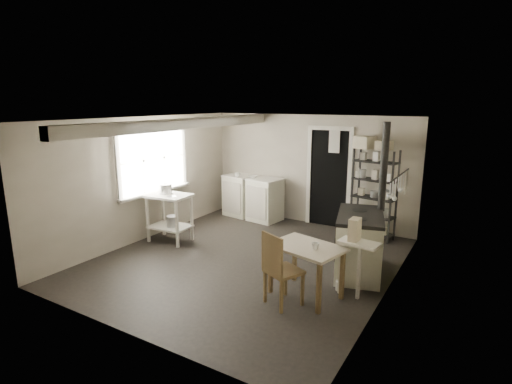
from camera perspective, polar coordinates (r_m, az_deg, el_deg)
The scene contains 31 objects.
floor at distance 6.70m, azimuth -1.33°, elevation -9.70°, with size 5.00×5.00×0.00m, color black.
ceiling at distance 6.20m, azimuth -1.45°, elevation 10.34°, with size 5.00×5.00×0.00m, color white.
wall_back at distance 8.53m, azimuth 7.61°, elevation 3.16°, with size 4.50×0.02×2.30m, color #B1A897.
wall_front at distance 4.52m, azimuth -18.62°, elevation -6.21°, with size 4.50×0.02×2.30m, color #B1A897.
wall_left at distance 7.76m, azimuth -15.59°, elevation 1.84°, with size 0.02×5.00×2.30m, color #B1A897.
wall_right at distance 5.53m, azimuth 18.79°, elevation -2.76°, with size 0.02×5.00×2.30m, color #B1A897.
window at distance 7.82m, azimuth -14.54°, elevation 4.58°, with size 0.12×1.76×1.28m, color white, non-canonical shape.
doorway at distance 8.37m, azimuth 10.32°, elevation 1.83°, with size 0.96×0.10×2.08m, color white, non-canonical shape.
ceiling_beam at distance 6.92m, azimuth -10.00°, elevation 9.59°, with size 0.18×5.00×0.18m, color white, non-canonical shape.
wallpaper_panel at distance 5.53m, azimuth 18.69°, elevation -2.75°, with size 0.01×5.00×2.30m, color #C0B99C, non-canonical shape.
utensil_rail at distance 6.03m, azimuth 19.74°, elevation 2.33°, with size 0.06×1.20×0.44m, color #AFAFB1, non-canonical shape.
prep_table at distance 7.63m, azimuth -12.20°, elevation -3.98°, with size 0.78×0.56×0.89m, color white, non-canonical shape.
stockpot at distance 7.60m, azimuth -12.84°, elevation 0.14°, with size 0.25×0.25×0.26m, color #AFAFB1.
saucepan at distance 7.35m, azimuth -11.94°, elevation -0.97°, with size 0.17×0.17×0.10m, color #AFAFB1.
bucket at distance 7.56m, azimuth -11.83°, elevation -4.23°, with size 0.22×0.22×0.24m, color #AFAFB1.
base_cabinets at distance 8.94m, azimuth -0.51°, elevation -0.80°, with size 1.42×0.61×0.93m, color beige, non-canonical shape.
mixing_bowl at distance 8.73m, azimuth -0.45°, elevation 2.18°, with size 0.25×0.25×0.06m, color white.
counter_cup at distance 8.88m, azimuth -2.69°, elevation 2.43°, with size 0.11×0.11×0.09m, color white.
shelf_rack at distance 7.80m, azimuth 16.53°, elevation 0.33°, with size 0.81×0.31×1.71m, color black, non-canonical shape.
shelf_jar at distance 7.83m, azimuth 14.50°, elevation 3.60°, with size 0.08×0.09×0.19m, color white.
storage_box_a at distance 7.71m, azimuth 15.35°, elevation 8.24°, with size 0.33×0.29×0.23m, color beige.
storage_box_b at distance 7.59m, azimuth 17.93°, elevation 7.85°, with size 0.26×0.24×0.17m, color beige.
stove at distance 6.29m, azimuth 14.49°, elevation -7.40°, with size 0.66×1.18×0.93m, color beige, non-canonical shape.
stovepipe at distance 6.38m, azimuth 17.81°, elevation 3.38°, with size 0.12×0.12×1.56m, color black, non-canonical shape.
side_ledge at distance 5.50m, azimuth 14.33°, elevation -10.50°, with size 0.52×0.28×0.80m, color white, non-canonical shape.
oats_box at distance 5.33m, azimuth 13.95°, elevation -4.58°, with size 0.12×0.20×0.30m, color beige.
work_table at distance 5.47m, azimuth 7.13°, elevation -10.88°, with size 0.94×0.65×0.71m, color beige, non-canonical shape.
table_cup at distance 5.21m, azimuth 8.48°, elevation -7.13°, with size 0.10×0.10×0.09m, color white.
chair at distance 5.19m, azimuth 4.01°, elevation -10.89°, with size 0.40×0.42×0.98m, color brown, non-canonical shape.
flour_sack at distance 8.00m, azimuth 14.41°, elevation -4.51°, with size 0.39×0.34×0.47m, color beige.
floor_crock at distance 5.81m, azimuth 11.85°, elevation -12.90°, with size 0.11×0.11×0.14m, color white.
Camera 1 is at (3.30, -5.23, 2.58)m, focal length 28.00 mm.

